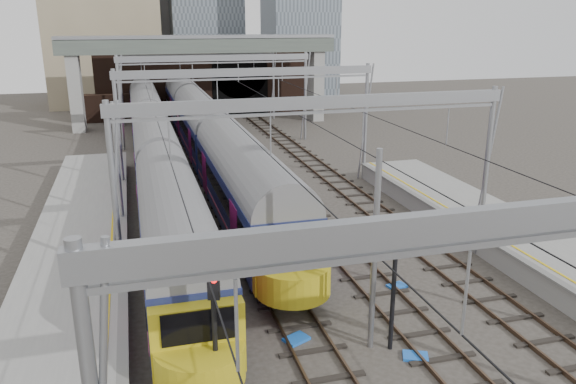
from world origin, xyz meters
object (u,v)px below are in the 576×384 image
object	(u,v)px
train_second	(150,128)
signal_near_centre	(396,269)
train_main	(191,111)
signal_near_left	(215,324)

from	to	relation	value
train_second	signal_near_centre	bearing A→B (deg)	-77.81
train_main	train_second	size ratio (longest dim) A/B	1.09
train_second	signal_near_centre	distance (m)	31.29
train_main	train_second	xyz separation A→B (m)	(-4.00, -7.19, -0.15)
signal_near_left	signal_near_centre	xyz separation A→B (m)	(6.19, 1.68, 0.12)
signal_near_left	signal_near_centre	distance (m)	6.42
signal_near_left	signal_near_centre	size ratio (longest dim) A/B	0.96
train_main	signal_near_centre	distance (m)	37.87
signal_near_left	train_second	bearing A→B (deg)	106.58
train_second	train_main	bearing A→B (deg)	60.91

